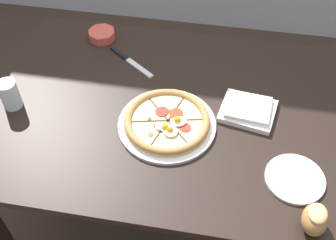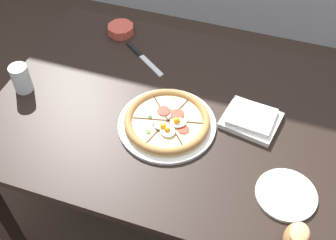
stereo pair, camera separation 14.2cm
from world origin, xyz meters
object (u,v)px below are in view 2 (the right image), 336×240
at_px(pizza, 168,122).
at_px(water_glass, 22,80).
at_px(side_saucer, 286,195).
at_px(bread_piece_near, 297,238).
at_px(ramekin_bowl, 121,29).
at_px(knife_main, 144,58).
at_px(dining_table, 174,128).
at_px(napkin_folded, 251,119).

relative_size(pizza, water_glass, 3.12).
bearing_deg(side_saucer, bread_piece_near, -74.57).
bearing_deg(pizza, water_glass, 179.86).
bearing_deg(ramekin_bowl, knife_main, -40.11).
distance_m(knife_main, water_glass, 0.47).
height_order(bread_piece_near, water_glass, water_glass).
height_order(ramekin_bowl, side_saucer, ramekin_bowl).
bearing_deg(side_saucer, pizza, 160.69).
xyz_separation_m(pizza, ramekin_bowl, (-0.35, 0.43, 0.00)).
bearing_deg(side_saucer, water_glass, 171.37).
xyz_separation_m(dining_table, knife_main, (-0.20, 0.22, 0.10)).
relative_size(dining_table, ramekin_bowl, 11.19).
height_order(bread_piece_near, knife_main, bread_piece_near).
xyz_separation_m(bread_piece_near, side_saucer, (-0.04, 0.15, -0.04)).
bearing_deg(dining_table, ramekin_bowl, 134.93).
distance_m(dining_table, pizza, 0.14).
relative_size(napkin_folded, side_saucer, 1.14).
bearing_deg(bread_piece_near, water_glass, 163.58).
height_order(dining_table, knife_main, knife_main).
distance_m(ramekin_bowl, side_saucer, 0.97).
distance_m(dining_table, side_saucer, 0.49).
distance_m(pizza, ramekin_bowl, 0.55).
bearing_deg(pizza, ramekin_bowl, 129.58).
bearing_deg(bread_piece_near, napkin_folded, 116.07).
height_order(dining_table, pizza, pizza).
bearing_deg(napkin_folded, side_saucer, -58.33).
distance_m(ramekin_bowl, bread_piece_near, 1.09).
bearing_deg(ramekin_bowl, side_saucer, -36.59).
relative_size(dining_table, pizza, 3.80).
bearing_deg(ramekin_bowl, napkin_folded, -27.42).
relative_size(ramekin_bowl, napkin_folded, 0.54).
distance_m(dining_table, knife_main, 0.32).
distance_m(napkin_folded, bread_piece_near, 0.45).
height_order(napkin_folded, water_glass, water_glass).
relative_size(dining_table, napkin_folded, 6.08).
distance_m(napkin_folded, water_glass, 0.83).
relative_size(pizza, napkin_folded, 1.60).
distance_m(bread_piece_near, knife_main, 0.90).
height_order(pizza, side_saucer, pizza).
bearing_deg(dining_table, side_saucer, -27.86).
xyz_separation_m(napkin_folded, side_saucer, (0.16, -0.25, -0.01)).
relative_size(dining_table, side_saucer, 6.91).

